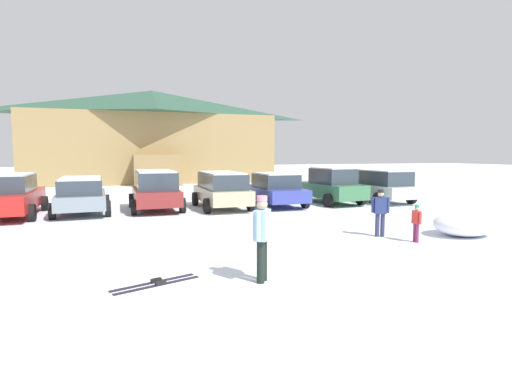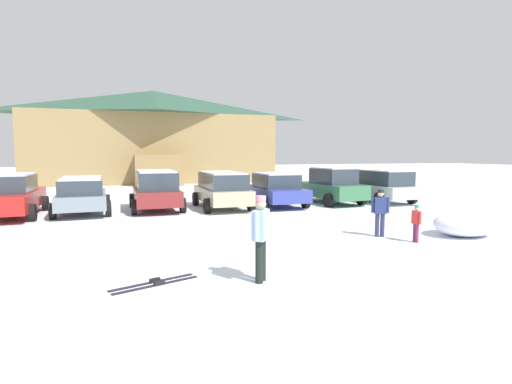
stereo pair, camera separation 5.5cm
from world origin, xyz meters
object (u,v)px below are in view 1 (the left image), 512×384
parked_beige_suv (222,189)px  skier_adult_in_blue_parka (262,233)px  skier_child_in_red_jacket (416,221)px  plowed_snow_pile (465,224)px  parked_blue_hatchback (274,189)px  parked_green_coupe (331,186)px  skier_teen_in_navy_coat (380,210)px  parked_grey_wagon (81,194)px  parked_silver_wagon (378,184)px  pair_of_skis (156,283)px  ski_lodge (153,136)px  parked_maroon_van (155,189)px  parked_red_sedan (11,195)px

parked_beige_suv → skier_adult_in_blue_parka: skier_adult_in_blue_parka is taller
skier_child_in_red_jacket → plowed_snow_pile: (2.00, 0.25, -0.23)m
parked_blue_hatchback → parked_green_coupe: (3.01, -0.03, 0.09)m
parked_green_coupe → skier_teen_in_navy_coat: bearing=-108.9°
parked_grey_wagon → skier_child_in_red_jacket: 12.80m
parked_silver_wagon → skier_teen_in_navy_coat: (-5.27, -7.52, -0.10)m
pair_of_skis → parked_silver_wagon: bearing=39.6°
skier_teen_in_navy_coat → ski_lodge: bearing=99.7°
plowed_snow_pile → parked_blue_hatchback: bearing=109.2°
parked_silver_wagon → parked_maroon_van: bearing=177.9°
ski_lodge → skier_adult_in_blue_parka: size_ratio=12.40×
pair_of_skis → parked_grey_wagon: bearing=102.0°
ski_lodge → parked_green_coupe: ski_lodge is taller
parked_red_sedan → skier_child_in_red_jacket: (11.87, -8.68, -0.26)m
skier_child_in_red_jacket → plowed_snow_pile: bearing=7.1°
parked_blue_hatchback → ski_lodge: bearing=102.3°
plowed_snow_pile → parked_red_sedan: bearing=148.7°
parked_red_sedan → parked_grey_wagon: parked_red_sedan is taller
ski_lodge → parked_silver_wagon: size_ratio=4.47×
parked_grey_wagon → skier_adult_in_blue_parka: size_ratio=2.49×
parked_beige_suv → plowed_snow_pile: bearing=-56.4°
skier_child_in_red_jacket → pair_of_skis: bearing=-168.9°
parked_silver_wagon → skier_teen_in_navy_coat: 9.18m
parked_maroon_van → skier_adult_in_blue_parka: (1.13, -10.79, 0.01)m
parked_beige_suv → pair_of_skis: 10.61m
parked_red_sedan → skier_child_in_red_jacket: size_ratio=4.59×
parked_red_sedan → skier_child_in_red_jacket: bearing=-36.2°
ski_lodge → parked_grey_wagon: (-4.30, -18.84, -3.22)m
parked_red_sedan → ski_lodge: bearing=70.2°
ski_lodge → skier_child_in_red_jacket: size_ratio=19.75×
parked_beige_suv → skier_child_in_red_jacket: (3.50, -8.51, -0.30)m
parked_red_sedan → parked_grey_wagon: bearing=1.8°
pair_of_skis → parked_maroon_van: bearing=85.5°
skier_teen_in_navy_coat → pair_of_skis: skier_teen_in_navy_coat is taller
skier_adult_in_blue_parka → plowed_snow_pile: (7.23, 2.15, -0.58)m
parked_blue_hatchback → plowed_snow_pile: parked_blue_hatchback is taller
parked_red_sedan → parked_grey_wagon: (2.53, 0.08, -0.03)m
parked_grey_wagon → skier_adult_in_blue_parka: (4.10, -10.66, 0.12)m
pair_of_skis → skier_teen_in_navy_coat: bearing=19.5°
ski_lodge → parked_beige_suv: size_ratio=4.74×
parked_green_coupe → parked_red_sedan: bearing=179.5°
skier_adult_in_blue_parka → parked_green_coupe: bearing=55.0°
parked_maroon_van → pair_of_skis: (-0.81, -10.30, -0.91)m
skier_child_in_red_jacket → parked_red_sedan: bearing=143.8°
parked_silver_wagon → skier_teen_in_navy_coat: parked_silver_wagon is taller
ski_lodge → parked_maroon_van: size_ratio=4.99×
ski_lodge → skier_teen_in_navy_coat: (4.54, -26.64, -3.25)m
pair_of_skis → plowed_snow_pile: plowed_snow_pile is taller
ski_lodge → parked_grey_wagon: ski_lodge is taller
parked_maroon_van → skier_child_in_red_jacket: parked_maroon_van is taller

